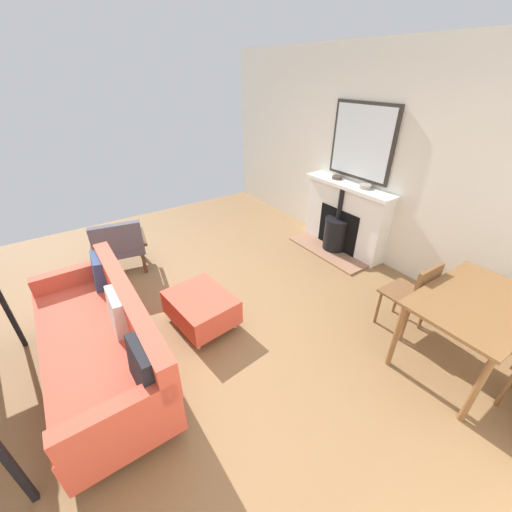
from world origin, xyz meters
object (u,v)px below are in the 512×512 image
(fireplace, at_px, (343,221))
(dining_table, at_px, (476,310))
(ottoman, at_px, (201,307))
(armchair_accent, at_px, (119,244))
(sofa, at_px, (103,341))
(mantel_bowl_near, at_px, (337,177))
(mantel_bowl_far, at_px, (365,186))
(dining_chair_near_fireplace, at_px, (414,293))

(fireplace, distance_m, dining_table, 2.32)
(fireplace, bearing_deg, ottoman, 7.85)
(armchair_accent, xyz_separation_m, dining_table, (-2.15, 3.36, 0.22))
(fireplace, height_order, sofa, fireplace)
(mantel_bowl_near, height_order, ottoman, mantel_bowl_near)
(mantel_bowl_far, height_order, armchair_accent, mantel_bowl_far)
(mantel_bowl_far, bearing_deg, dining_table, 66.52)
(mantel_bowl_near, bearing_deg, dining_chair_near_fireplace, 66.35)
(mantel_bowl_near, height_order, armchair_accent, mantel_bowl_near)
(mantel_bowl_far, bearing_deg, sofa, 2.95)
(armchair_accent, xyz_separation_m, dining_chair_near_fireplace, (-2.15, 2.83, 0.07))
(fireplace, height_order, mantel_bowl_far, mantel_bowl_far)
(sofa, relative_size, ottoman, 2.58)
(fireplace, bearing_deg, sofa, 7.00)
(mantel_bowl_near, relative_size, sofa, 0.07)
(mantel_bowl_near, distance_m, armchair_accent, 3.18)
(dining_table, bearing_deg, fireplace, -110.00)
(fireplace, relative_size, sofa, 0.73)
(sofa, height_order, ottoman, sofa)
(mantel_bowl_near, bearing_deg, sofa, 11.13)
(mantel_bowl_far, distance_m, armchair_accent, 3.37)
(mantel_bowl_near, distance_m, ottoman, 2.76)
(mantel_bowl_far, relative_size, dining_table, 0.14)
(fireplace, distance_m, mantel_bowl_near, 0.64)
(fireplace, height_order, dining_chair_near_fireplace, fireplace)
(mantel_bowl_near, xyz_separation_m, dining_table, (0.84, 2.44, -0.40))
(sofa, xyz_separation_m, dining_chair_near_fireplace, (-2.70, 1.22, 0.14))
(mantel_bowl_far, bearing_deg, ottoman, 2.25)
(armchair_accent, height_order, dining_chair_near_fireplace, dining_chair_near_fireplace)
(ottoman, xyz_separation_m, armchair_accent, (0.42, -1.53, 0.20))
(mantel_bowl_near, height_order, dining_table, mantel_bowl_near)
(dining_chair_near_fireplace, bearing_deg, mantel_bowl_near, -113.65)
(mantel_bowl_far, distance_m, sofa, 3.60)
(dining_table, bearing_deg, dining_chair_near_fireplace, -89.77)
(mantel_bowl_far, distance_m, dining_table, 2.13)
(sofa, distance_m, armchair_accent, 1.71)
(fireplace, bearing_deg, mantel_bowl_near, -99.76)
(dining_chair_near_fireplace, bearing_deg, dining_table, 90.23)
(fireplace, distance_m, ottoman, 2.55)
(dining_chair_near_fireplace, bearing_deg, sofa, -24.30)
(mantel_bowl_near, bearing_deg, dining_table, 71.08)
(fireplace, bearing_deg, mantel_bowl_far, 100.56)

